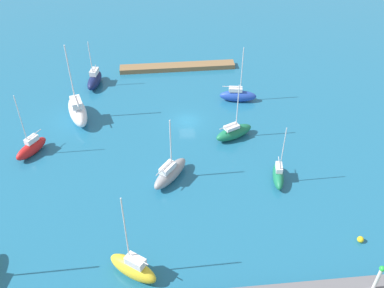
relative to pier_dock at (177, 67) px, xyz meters
name	(u,v)px	position (x,y,z in m)	size (l,w,h in m)	color
water	(187,121)	(-0.29, 17.03, -0.44)	(160.00, 160.00, 0.00)	#1E668C
pier_dock	(177,67)	(0.00, 0.00, 0.00)	(21.73, 2.35, 0.88)	olive
harbor_beacon	(379,276)	(-16.35, 50.02, 3.12)	(0.56, 0.56, 3.73)	silver
sailboat_green_by_breakwater	(234,132)	(-6.91, 22.06, 0.62)	(6.49, 4.44, 9.15)	#19724C
sailboat_yellow_near_pier	(133,268)	(8.05, 44.94, 0.86)	(5.90, 5.10, 11.73)	yellow
sailboat_blue_inner_mooring	(238,95)	(-9.38, 12.03, 0.66)	(6.39, 2.78, 9.91)	#2347B2
sailboat_navy_outer_mooring	(95,80)	(15.14, 4.52, 0.74)	(3.14, 6.17, 8.60)	#141E4C
sailboat_red_along_channel	(31,148)	(22.79, 22.88, 0.68)	(4.53, 5.39, 10.12)	red
sailboat_white_center_basin	(78,111)	(16.95, 14.93, 1.29)	(4.70, 8.32, 12.80)	white
sailboat_gray_east_end	(170,173)	(3.21, 30.28, 0.74)	(5.78, 6.60, 9.64)	gray
sailboat_green_far_south	(278,175)	(-11.18, 32.04, 0.57)	(2.25, 5.12, 9.14)	#19724C
mooring_buoy_yellow	(360,239)	(-18.20, 43.03, -0.06)	(0.76, 0.76, 0.76)	yellow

